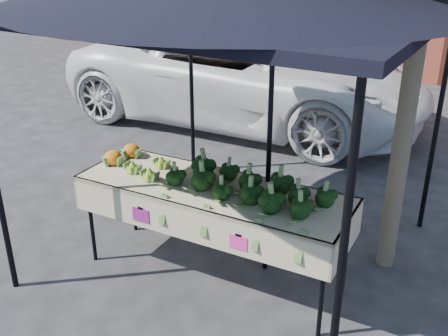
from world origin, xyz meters
TOP-DOWN VIEW (x-y plane):
  - ground at (0.00, 0.00)m, footprint 90.00×90.00m
  - table at (-0.04, 0.04)m, footprint 2.43×0.89m
  - canopy at (-0.03, 0.46)m, footprint 3.16×3.16m
  - broccoli_heap at (0.29, 0.06)m, footprint 1.44×0.54m
  - romanesco_cluster at (-0.70, 0.02)m, footprint 0.40×0.44m
  - cauliflower_pair at (-1.07, 0.10)m, footprint 0.20×0.40m
  - street_tree at (1.28, 1.03)m, footprint 2.36×2.36m

SIDE VIEW (x-z plane):
  - ground at x=0.00m, z-range 0.00..0.00m
  - table at x=-0.04m, z-range 0.00..0.90m
  - cauliflower_pair at x=-1.07m, z-range 0.90..1.06m
  - romanesco_cluster at x=-0.70m, z-range 0.90..1.07m
  - broccoli_heap at x=0.29m, z-range 0.90..1.12m
  - canopy at x=-0.03m, z-range 0.00..2.74m
  - street_tree at x=1.28m, z-range 0.00..4.65m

